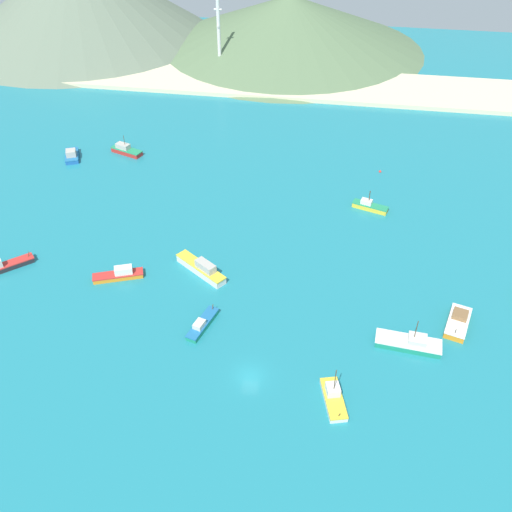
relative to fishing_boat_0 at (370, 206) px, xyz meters
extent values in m
cube|color=teal|center=(-16.99, -16.76, -0.99)|extent=(260.00, 280.00, 0.50)
cube|color=gold|center=(0.13, -0.04, -0.27)|extent=(7.41, 3.97, 0.94)
cube|color=#238C5B|center=(0.13, -0.04, 0.31)|extent=(7.56, 4.05, 0.20)
cube|color=silver|center=(-0.72, 0.23, 0.85)|extent=(2.53, 2.02, 0.89)
cylinder|color=#4C3823|center=(-0.30, 0.10, 2.43)|extent=(0.17, 0.17, 2.26)
cube|color=orange|center=(14.07, -31.39, -0.21)|extent=(5.04, 7.88, 1.06)
cube|color=white|center=(14.07, -31.39, 0.43)|extent=(5.14, 8.04, 0.20)
cube|color=brown|center=(14.33, -30.51, 0.95)|extent=(2.87, 2.83, 0.84)
cylinder|color=#4C3823|center=(13.14, -34.54, 1.07)|extent=(0.29, 0.63, 1.44)
cube|color=orange|center=(-43.57, -28.84, -0.36)|extent=(8.75, 4.96, 0.76)
cube|color=red|center=(-43.57, -28.84, 0.12)|extent=(8.93, 5.06, 0.20)
cube|color=silver|center=(-42.57, -28.46, 0.87)|extent=(3.41, 2.52, 1.29)
cube|color=#198466|center=(6.03, -37.06, -0.26)|extent=(10.03, 4.01, 0.96)
cube|color=white|center=(6.03, -37.06, 0.32)|extent=(10.23, 4.09, 0.20)
cube|color=beige|center=(7.25, -37.18, 0.97)|extent=(2.97, 2.58, 1.08)
cylinder|color=#4C3823|center=(6.70, -37.12, 3.19)|extent=(0.13, 0.13, 3.36)
cube|color=#232328|center=(-64.71, -30.03, -0.31)|extent=(9.24, 8.63, 0.86)
cube|color=red|center=(-64.71, -30.03, 0.22)|extent=(9.43, 8.81, 0.20)
cylinder|color=#4C3823|center=(-61.13, -26.79, 0.72)|extent=(0.47, 0.44, 1.17)
cube|color=silver|center=(-29.54, -25.01, -0.09)|extent=(10.16, 8.16, 1.30)
cube|color=gold|center=(-29.54, -25.01, 0.66)|extent=(10.36, 8.32, 0.20)
cube|color=#B2ADA3|center=(-28.43, -25.80, 1.47)|extent=(4.17, 3.64, 1.42)
cube|color=#198466|center=(-26.16, -38.01, -0.35)|extent=(3.89, 7.78, 0.77)
cube|color=#1E669E|center=(-26.16, -38.01, 0.13)|extent=(3.97, 7.93, 0.20)
cube|color=beige|center=(-26.42, -38.92, 0.64)|extent=(1.91, 2.36, 0.81)
cylinder|color=#4C3823|center=(-25.21, -34.74, 0.57)|extent=(0.25, 0.49, 1.05)
cube|color=silver|center=(-4.73, -49.33, -0.35)|extent=(4.25, 7.40, 0.77)
cube|color=gold|center=(-4.73, -49.33, 0.13)|extent=(4.34, 7.55, 0.20)
cube|color=silver|center=(-4.96, -48.49, 0.89)|extent=(2.30, 2.38, 1.32)
cylinder|color=#4C3823|center=(-3.88, -52.37, 0.57)|extent=(0.24, 0.50, 1.05)
cylinder|color=#4C3823|center=(-4.86, -48.87, 3.50)|extent=(0.12, 0.12, 3.90)
cube|color=#1E5BA8|center=(-69.11, 10.57, -0.31)|extent=(5.23, 7.22, 0.86)
cube|color=#1E669E|center=(-69.11, 10.57, 0.23)|extent=(5.34, 7.36, 0.20)
cube|color=#B2ADA3|center=(-68.79, 9.80, 1.02)|extent=(2.90, 2.98, 1.39)
cube|color=red|center=(-57.09, 14.62, -0.23)|extent=(8.03, 4.83, 1.01)
cube|color=#238C5B|center=(-57.09, 14.62, 0.37)|extent=(8.20, 4.93, 0.20)
cube|color=#B2ADA3|center=(-57.99, 14.95, 1.02)|extent=(3.68, 2.77, 1.10)
cylinder|color=#4C3823|center=(-57.38, 14.72, 2.77)|extent=(0.10, 0.10, 2.40)
sphere|color=red|center=(2.34, 15.48, -0.63)|extent=(0.62, 0.62, 0.62)
cube|color=beige|center=(-16.99, 61.95, -0.14)|extent=(247.00, 23.08, 1.20)
cone|color=#56704C|center=(-27.48, 93.49, 7.79)|extent=(90.05, 90.05, 17.06)
cylinder|color=silver|center=(-45.84, 68.63, 10.57)|extent=(1.04, 1.04, 22.61)
cylinder|color=silver|center=(-45.84, 68.63, 17.80)|extent=(2.26, 0.52, 0.52)
cylinder|color=silver|center=(-45.84, 68.63, 13.28)|extent=(0.52, 1.81, 0.52)
camera|label=1|loc=(-7.65, -99.36, 64.99)|focal=39.79mm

